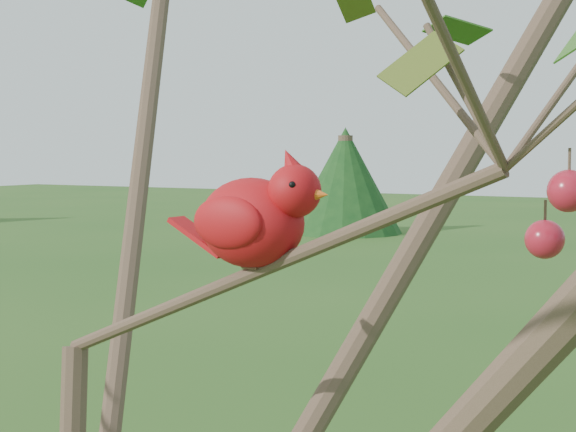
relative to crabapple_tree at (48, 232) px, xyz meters
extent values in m
sphere|color=#A91728|center=(0.59, 0.07, 0.06)|extent=(0.04, 0.04, 0.04)
sphere|color=#A91728|center=(0.55, 0.13, 0.01)|extent=(0.04, 0.04, 0.04)
ellipsoid|color=red|center=(0.22, 0.10, 0.01)|extent=(0.14, 0.11, 0.11)
sphere|color=red|center=(0.28, 0.10, 0.05)|extent=(0.06, 0.06, 0.06)
cone|color=red|center=(0.28, 0.10, 0.08)|extent=(0.05, 0.03, 0.05)
cone|color=#D85914|center=(0.31, 0.09, 0.05)|extent=(0.03, 0.02, 0.02)
ellipsoid|color=black|center=(0.30, 0.10, 0.05)|extent=(0.02, 0.03, 0.03)
cube|color=red|center=(0.15, 0.10, -0.01)|extent=(0.08, 0.03, 0.05)
ellipsoid|color=red|center=(0.22, 0.14, 0.02)|extent=(0.09, 0.03, 0.06)
ellipsoid|color=red|center=(0.22, 0.06, 0.02)|extent=(0.09, 0.03, 0.06)
cylinder|color=#463426|center=(-9.20, 20.24, -0.84)|extent=(0.39, 0.39, 2.57)
cone|color=#133714|center=(-9.20, 20.24, -0.73)|extent=(3.00, 3.00, 2.79)
camera|label=1|loc=(0.75, -0.77, 0.10)|focal=55.00mm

